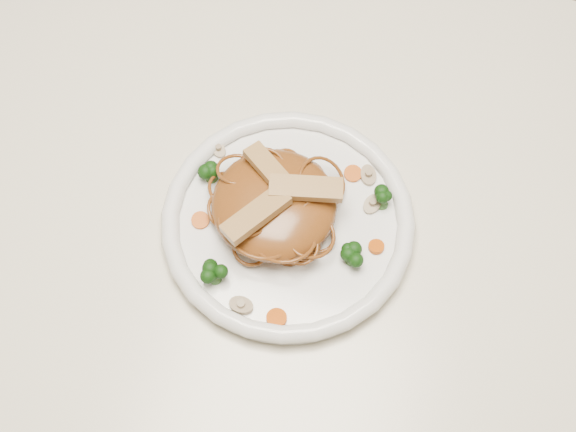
% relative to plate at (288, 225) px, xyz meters
% --- Properties ---
extents(ground, '(4.00, 4.00, 0.00)m').
position_rel_plate_xyz_m(ground, '(-0.03, 0.02, -0.76)').
color(ground, brown).
rests_on(ground, ground).
extents(table, '(1.20, 0.80, 0.75)m').
position_rel_plate_xyz_m(table, '(-0.03, 0.02, -0.11)').
color(table, beige).
rests_on(table, ground).
extents(plate, '(0.35, 0.35, 0.02)m').
position_rel_plate_xyz_m(plate, '(0.00, 0.00, 0.00)').
color(plate, white).
rests_on(plate, table).
extents(noodle_mound, '(0.16, 0.16, 0.04)m').
position_rel_plate_xyz_m(noodle_mound, '(-0.02, 0.00, 0.03)').
color(noodle_mound, brown).
rests_on(noodle_mound, plate).
extents(chicken_a, '(0.08, 0.04, 0.01)m').
position_rel_plate_xyz_m(chicken_a, '(0.01, 0.02, 0.06)').
color(chicken_a, tan).
rests_on(chicken_a, noodle_mound).
extents(chicken_b, '(0.07, 0.06, 0.01)m').
position_rel_plate_xyz_m(chicken_b, '(-0.03, 0.03, 0.06)').
color(chicken_b, tan).
rests_on(chicken_b, noodle_mound).
extents(chicken_c, '(0.06, 0.08, 0.01)m').
position_rel_plate_xyz_m(chicken_c, '(-0.03, -0.03, 0.06)').
color(chicken_c, tan).
rests_on(chicken_c, noodle_mound).
extents(broccoli_0, '(0.03, 0.03, 0.03)m').
position_rel_plate_xyz_m(broccoli_0, '(0.09, 0.05, 0.02)').
color(broccoli_0, '#0C350B').
rests_on(broccoli_0, plate).
extents(broccoli_1, '(0.03, 0.03, 0.03)m').
position_rel_plate_xyz_m(broccoli_1, '(-0.10, 0.02, 0.02)').
color(broccoli_1, '#0C350B').
rests_on(broccoli_1, plate).
extents(broccoli_2, '(0.03, 0.03, 0.03)m').
position_rel_plate_xyz_m(broccoli_2, '(-0.05, -0.09, 0.02)').
color(broccoli_2, '#0C350B').
rests_on(broccoli_2, plate).
extents(broccoli_3, '(0.03, 0.03, 0.03)m').
position_rel_plate_xyz_m(broccoli_3, '(0.08, -0.02, 0.02)').
color(broccoli_3, '#0C350B').
rests_on(broccoli_3, plate).
extents(carrot_0, '(0.02, 0.02, 0.00)m').
position_rel_plate_xyz_m(carrot_0, '(0.05, 0.08, 0.01)').
color(carrot_0, '#C04807').
rests_on(carrot_0, plate).
extents(carrot_1, '(0.02, 0.02, 0.00)m').
position_rel_plate_xyz_m(carrot_1, '(-0.09, -0.03, 0.01)').
color(carrot_1, '#C04807').
rests_on(carrot_1, plate).
extents(carrot_2, '(0.02, 0.02, 0.00)m').
position_rel_plate_xyz_m(carrot_2, '(0.10, -0.00, 0.01)').
color(carrot_2, '#C04807').
rests_on(carrot_2, plate).
extents(carrot_3, '(0.02, 0.02, 0.00)m').
position_rel_plate_xyz_m(carrot_3, '(-0.03, 0.07, 0.01)').
color(carrot_3, '#C04807').
rests_on(carrot_3, plate).
extents(carrot_4, '(0.02, 0.02, 0.00)m').
position_rel_plate_xyz_m(carrot_4, '(0.02, -0.11, 0.01)').
color(carrot_4, '#C04807').
rests_on(carrot_4, plate).
extents(mushroom_0, '(0.03, 0.03, 0.01)m').
position_rel_plate_xyz_m(mushroom_0, '(-0.02, -0.11, 0.01)').
color(mushroom_0, tan).
rests_on(mushroom_0, plate).
extents(mushroom_1, '(0.03, 0.03, 0.01)m').
position_rel_plate_xyz_m(mushroom_1, '(0.08, 0.05, 0.01)').
color(mushroom_1, tan).
rests_on(mushroom_1, plate).
extents(mushroom_2, '(0.03, 0.03, 0.01)m').
position_rel_plate_xyz_m(mushroom_2, '(-0.10, 0.06, 0.01)').
color(mushroom_2, tan).
rests_on(mushroom_2, plate).
extents(mushroom_3, '(0.03, 0.03, 0.01)m').
position_rel_plate_xyz_m(mushroom_3, '(0.07, 0.08, 0.01)').
color(mushroom_3, tan).
rests_on(mushroom_3, plate).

